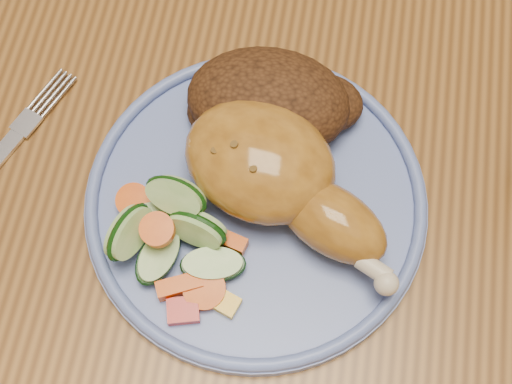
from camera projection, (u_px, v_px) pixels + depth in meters
ground at (272, 320)px, 1.29m from camera, size 4.00×4.00×0.00m
dining_table at (287, 159)px, 0.67m from camera, size 0.90×1.40×0.75m
plate at (256, 203)px, 0.56m from camera, size 0.27×0.27×0.01m
plate_rim at (256, 197)px, 0.55m from camera, size 0.27×0.27×0.01m
chicken_leg at (277, 175)px, 0.53m from camera, size 0.18×0.15×0.06m
rice_pilaf at (272, 102)px, 0.56m from camera, size 0.14×0.09×0.06m
vegetable_pile at (174, 238)px, 0.53m from camera, size 0.11×0.11×0.05m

